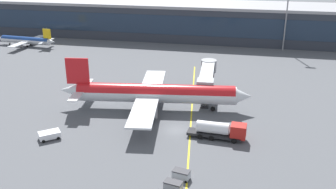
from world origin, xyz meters
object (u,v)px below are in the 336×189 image
baggage_cart_1 (173,186)px  baggage_cart_2 (181,174)px  fuel_tanker (221,130)px  pushback_tug (50,135)px  commuter_jet_far (26,40)px  main_airliner (154,93)px

baggage_cart_1 → baggage_cart_2: 3.20m
fuel_tanker → baggage_cart_1: size_ratio=3.76×
fuel_tanker → pushback_tug: fuel_tanker is taller
pushback_tug → baggage_cart_1: baggage_cart_1 is taller
fuel_tanker → commuter_jet_far: bearing=142.7°
main_airliner → baggage_cart_2: bearing=-67.5°
baggage_cart_2 → baggage_cart_1: bearing=-101.6°
pushback_tug → baggage_cart_1: 27.73m
baggage_cart_2 → commuter_jet_far: commuter_jet_far is taller
main_airliner → commuter_jet_far: main_airliner is taller
baggage_cart_1 → baggage_cart_2: size_ratio=1.00×
fuel_tanker → baggage_cart_2: 15.19m
pushback_tug → commuter_jet_far: size_ratio=0.19×
fuel_tanker → baggage_cart_1: bearing=-107.3°
fuel_tanker → pushback_tug: 31.60m
baggage_cart_1 → commuter_jet_far: 99.31m
fuel_tanker → baggage_cart_2: bearing=-108.5°
baggage_cart_1 → baggage_cart_2: same height
fuel_tanker → baggage_cart_1: 18.37m
baggage_cart_2 → commuter_jet_far: bearing=134.3°
baggage_cart_2 → pushback_tug: bearing=163.3°
main_airliner → baggage_cart_1: size_ratio=14.34×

